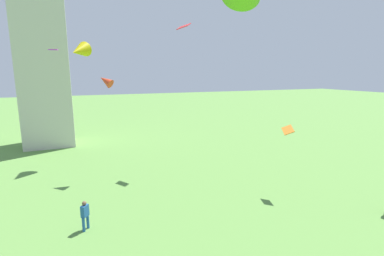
{
  "coord_description": "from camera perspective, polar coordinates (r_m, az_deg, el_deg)",
  "views": [
    {
      "loc": [
        -6.33,
        3.26,
        8.47
      ],
      "look_at": [
        0.96,
        20.63,
        4.81
      ],
      "focal_mm": 26.54,
      "sensor_mm": 36.0,
      "label": 1
    }
  ],
  "objects": [
    {
      "name": "person_0",
      "position": [
        17.11,
        -20.7,
        -15.82
      ],
      "size": [
        0.47,
        0.5,
        1.68
      ],
      "rotation": [
        0.0,
        0.0,
        0.9
      ],
      "color": "#235693",
      "rests_on": "ground_plane"
    },
    {
      "name": "kite_flying_0",
      "position": [
        28.67,
        -21.74,
        14.21
      ],
      "size": [
        2.43,
        2.6,
        1.81
      ],
      "rotation": [
        0.0,
        0.0,
        5.65
      ],
      "color": "#BEAE0C"
    },
    {
      "name": "kite_flying_1",
      "position": [
        24.16,
        -16.97,
        9.07
      ],
      "size": [
        1.46,
        1.39,
        1.16
      ],
      "rotation": [
        0.0,
        0.0,
        4.03
      ],
      "color": "red"
    },
    {
      "name": "kite_flying_2",
      "position": [
        25.27,
        -26.11,
        13.95
      ],
      "size": [
        0.71,
        0.97,
        0.1
      ],
      "rotation": [
        0.0,
        0.0,
        1.49
      ],
      "color": "#B41ED9"
    },
    {
      "name": "kite_flying_4",
      "position": [
        26.21,
        -1.68,
        19.73
      ],
      "size": [
        1.27,
        1.41,
        0.63
      ],
      "rotation": [
        0.0,
        0.0,
        5.39
      ],
      "color": "red"
    },
    {
      "name": "kite_flying_5",
      "position": [
        20.95,
        18.7,
        -0.35
      ],
      "size": [
        0.98,
        1.23,
        0.63
      ],
      "rotation": [
        0.0,
        0.0,
        1.12
      ],
      "color": "orange"
    }
  ]
}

